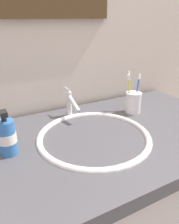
{
  "coord_description": "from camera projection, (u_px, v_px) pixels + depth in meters",
  "views": [
    {
      "loc": [
        -0.36,
        -0.63,
        1.24
      ],
      "look_at": [
        -0.0,
        0.03,
        0.91
      ],
      "focal_mm": 35.35,
      "sensor_mm": 36.0,
      "label": 1
    }
  ],
  "objects": [
    {
      "name": "toothbrush_cup",
      "position": [
        133.0,
        103.0,
        1.03
      ],
      "size": [
        0.07,
        0.07,
        0.1
      ],
      "primitive_type": "cylinder",
      "color": "white",
      "rests_on": "vanity_counter"
    },
    {
      "name": "toothbrush_blue",
      "position": [
        137.0,
        90.0,
        1.02
      ],
      "size": [
        0.03,
        0.01,
        0.17
      ],
      "color": "blue",
      "rests_on": "toothbrush_cup"
    },
    {
      "name": "faucet",
      "position": [
        70.0,
        103.0,
        0.98
      ],
      "size": [
        0.02,
        0.14,
        0.13
      ],
      "color": "silver",
      "rests_on": "sink_basin"
    },
    {
      "name": "sink_basin",
      "position": [
        93.0,
        143.0,
        0.85
      ],
      "size": [
        0.43,
        0.43,
        0.1
      ],
      "color": "white",
      "rests_on": "vanity_counter"
    },
    {
      "name": "soap_dispenser",
      "position": [
        7.0,
        137.0,
        0.71
      ],
      "size": [
        0.06,
        0.06,
        0.16
      ],
      "color": "#3372BF",
      "rests_on": "vanity_counter"
    },
    {
      "name": "toothbrush_yellow",
      "position": [
        129.0,
        91.0,
        1.01
      ],
      "size": [
        0.03,
        0.02,
        0.17
      ],
      "color": "yellow",
      "rests_on": "toothbrush_cup"
    },
    {
      "name": "vanity_counter",
      "position": [
        93.0,
        216.0,
        1.0
      ],
      "size": [
        1.25,
        0.64,
        0.82
      ],
      "color": "silver",
      "rests_on": "ground"
    },
    {
      "name": "toothbrush_green",
      "position": [
        130.0,
        88.0,
        1.04
      ],
      "size": [
        0.01,
        0.05,
        0.18
      ],
      "color": "green",
      "rests_on": "toothbrush_cup"
    },
    {
      "name": "tiled_wall_back",
      "position": [
        54.0,
        26.0,
        0.97
      ],
      "size": [
        2.45,
        0.04,
        2.4
      ],
      "primitive_type": "cube",
      "color": "beige",
      "rests_on": "ground"
    }
  ]
}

